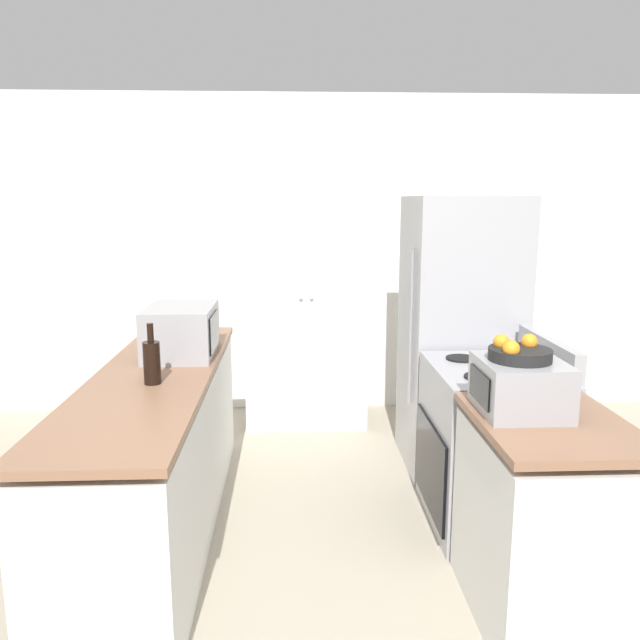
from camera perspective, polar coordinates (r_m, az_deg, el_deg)
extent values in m
cube|color=white|center=(5.22, -0.75, 5.86)|extent=(7.00, 0.06, 2.60)
cube|color=silver|center=(3.50, -14.61, -12.25)|extent=(0.58, 2.31, 0.81)
cube|color=#896047|center=(3.35, -14.99, -5.03)|extent=(0.60, 2.36, 0.04)
cube|color=silver|center=(2.92, 19.86, -17.45)|extent=(0.58, 0.78, 0.81)
cube|color=#896047|center=(2.74, 20.48, -8.96)|extent=(0.60, 0.79, 0.04)
cube|color=silver|center=(4.91, -1.33, 2.54)|extent=(0.93, 0.58, 2.09)
sphere|color=#B2B2B7|center=(4.62, -1.75, 1.99)|extent=(0.03, 0.03, 0.03)
sphere|color=#B2B2B7|center=(4.62, -0.75, 2.00)|extent=(0.03, 0.03, 0.03)
cube|color=#9E9EA3|center=(3.60, 15.27, -11.03)|extent=(0.64, 0.78, 0.88)
cube|color=black|center=(3.56, 10.01, -12.99)|extent=(0.02, 0.69, 0.48)
cube|color=#9E9EA3|center=(3.54, 20.17, -2.83)|extent=(0.06, 0.74, 0.16)
cylinder|color=black|center=(3.25, 14.51, -5.06)|extent=(0.17, 0.17, 0.01)
cylinder|color=black|center=(3.59, 12.78, -3.44)|extent=(0.17, 0.17, 0.01)
cylinder|color=black|center=(3.33, 18.74, -4.90)|extent=(0.17, 0.17, 0.01)
cylinder|color=black|center=(3.67, 16.65, -3.34)|extent=(0.17, 0.17, 0.01)
cube|color=#A3A3A8|center=(4.21, 12.60, -1.25)|extent=(0.69, 0.74, 1.79)
cylinder|color=gray|center=(3.91, 8.31, -0.67)|extent=(0.02, 0.02, 0.98)
cube|color=#939399|center=(3.66, -12.57, -0.97)|extent=(0.37, 0.53, 0.29)
cube|color=black|center=(3.60, -9.68, -1.08)|extent=(0.01, 0.33, 0.21)
cylinder|color=black|center=(3.13, -15.12, -3.81)|extent=(0.08, 0.08, 0.21)
cylinder|color=black|center=(3.10, -15.26, -1.12)|extent=(0.03, 0.03, 0.09)
cube|color=#939399|center=(2.76, 17.86, -5.79)|extent=(0.34, 0.37, 0.23)
cube|color=black|center=(2.70, 14.38, -5.94)|extent=(0.01, 0.26, 0.14)
cylinder|color=black|center=(2.72, 17.81, -3.02)|extent=(0.26, 0.26, 0.05)
sphere|color=orange|center=(2.79, 18.59, -1.91)|extent=(0.07, 0.07, 0.07)
sphere|color=orange|center=(2.75, 16.25, -1.96)|extent=(0.07, 0.07, 0.07)
sphere|color=orange|center=(2.64, 17.08, -2.53)|extent=(0.07, 0.07, 0.07)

